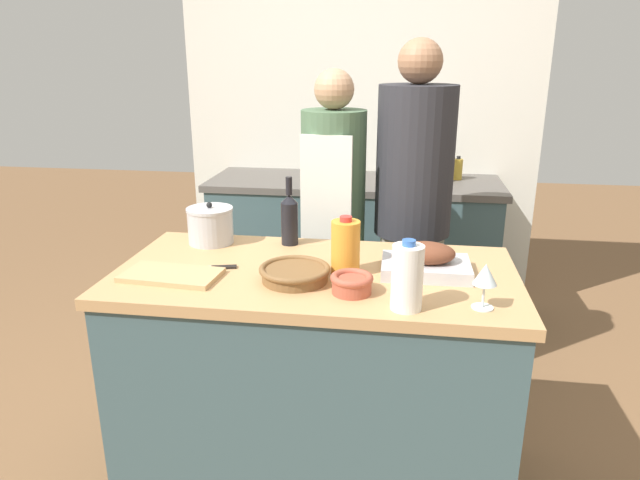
# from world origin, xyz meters

# --- Properties ---
(ground_plane) EXTENTS (12.00, 12.00, 0.00)m
(ground_plane) POSITION_xyz_m (0.00, 0.00, 0.00)
(ground_plane) COLOR brown
(kitchen_island) EXTENTS (1.44, 0.73, 0.91)m
(kitchen_island) POSITION_xyz_m (0.00, 0.00, 0.46)
(kitchen_island) COLOR #3D565B
(kitchen_island) RESTS_ON ground_plane
(back_counter) EXTENTS (1.78, 0.60, 0.92)m
(back_counter) POSITION_xyz_m (0.00, 1.53, 0.46)
(back_counter) COLOR #3D565B
(back_counter) RESTS_ON ground_plane
(back_wall) EXTENTS (2.28, 0.10, 2.55)m
(back_wall) POSITION_xyz_m (0.00, 1.88, 1.27)
(back_wall) COLOR silver
(back_wall) RESTS_ON ground_plane
(roasting_pan) EXTENTS (0.31, 0.22, 0.12)m
(roasting_pan) POSITION_xyz_m (0.39, 0.03, 0.96)
(roasting_pan) COLOR #BCBCC1
(roasting_pan) RESTS_ON kitchen_island
(wicker_basket) EXTENTS (0.25, 0.25, 0.05)m
(wicker_basket) POSITION_xyz_m (-0.06, -0.11, 0.94)
(wicker_basket) COLOR brown
(wicker_basket) RESTS_ON kitchen_island
(cutting_board) EXTENTS (0.35, 0.20, 0.02)m
(cutting_board) POSITION_xyz_m (-0.49, -0.14, 0.92)
(cutting_board) COLOR tan
(cutting_board) RESTS_ON kitchen_island
(stock_pot) EXTENTS (0.19, 0.19, 0.17)m
(stock_pot) POSITION_xyz_m (-0.47, 0.25, 0.99)
(stock_pot) COLOR #B7B7BC
(stock_pot) RESTS_ON kitchen_island
(mixing_bowl) EXTENTS (0.14, 0.14, 0.06)m
(mixing_bowl) POSITION_xyz_m (0.15, -0.18, 0.95)
(mixing_bowl) COLOR #A84C38
(mixing_bowl) RESTS_ON kitchen_island
(juice_jug) EXTENTS (0.10, 0.10, 0.21)m
(juice_jug) POSITION_xyz_m (0.11, -0.02, 1.01)
(juice_jug) COLOR orange
(juice_jug) RESTS_ON kitchen_island
(milk_jug) EXTENTS (0.10, 0.10, 0.22)m
(milk_jug) POSITION_xyz_m (0.32, -0.28, 1.02)
(milk_jug) COLOR white
(milk_jug) RESTS_ON kitchen_island
(wine_bottle_green) EXTENTS (0.07, 0.07, 0.28)m
(wine_bottle_green) POSITION_xyz_m (-0.15, 0.28, 1.02)
(wine_bottle_green) COLOR black
(wine_bottle_green) RESTS_ON kitchen_island
(wine_glass_left) EXTENTS (0.07, 0.07, 0.14)m
(wine_glass_left) POSITION_xyz_m (0.56, -0.24, 1.02)
(wine_glass_left) COLOR silver
(wine_glass_left) RESTS_ON kitchen_island
(knife_chef) EXTENTS (0.24, 0.09, 0.01)m
(knife_chef) POSITION_xyz_m (-0.40, -0.04, 0.92)
(knife_chef) COLOR #B7B7BC
(knife_chef) RESTS_ON kitchen_island
(stand_mixer) EXTENTS (0.18, 0.14, 0.36)m
(stand_mixer) POSITION_xyz_m (0.36, 1.49, 1.07)
(stand_mixer) COLOR silver
(stand_mixer) RESTS_ON back_counter
(condiment_bottle_tall) EXTENTS (0.06, 0.06, 0.15)m
(condiment_bottle_tall) POSITION_xyz_m (-0.17, 1.51, 0.99)
(condiment_bottle_tall) COLOR #234C28
(condiment_bottle_tall) RESTS_ON back_counter
(condiment_bottle_short) EXTENTS (0.05, 0.05, 0.13)m
(condiment_bottle_short) POSITION_xyz_m (-0.16, 1.60, 0.98)
(condiment_bottle_short) COLOR #332D28
(condiment_bottle_short) RESTS_ON back_counter
(condiment_bottle_extra) EXTENTS (0.06, 0.06, 0.14)m
(condiment_bottle_extra) POSITION_xyz_m (0.62, 1.64, 0.99)
(condiment_bottle_extra) COLOR #B28E2D
(condiment_bottle_extra) RESTS_ON back_counter
(person_cook_aproned) EXTENTS (0.31, 0.32, 1.59)m
(person_cook_aproned) POSITION_xyz_m (-0.03, 0.77, 0.89)
(person_cook_aproned) COLOR beige
(person_cook_aproned) RESTS_ON ground_plane
(person_cook_guest) EXTENTS (0.36, 0.36, 1.73)m
(person_cook_guest) POSITION_xyz_m (0.35, 0.79, 0.95)
(person_cook_guest) COLOR beige
(person_cook_guest) RESTS_ON ground_plane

